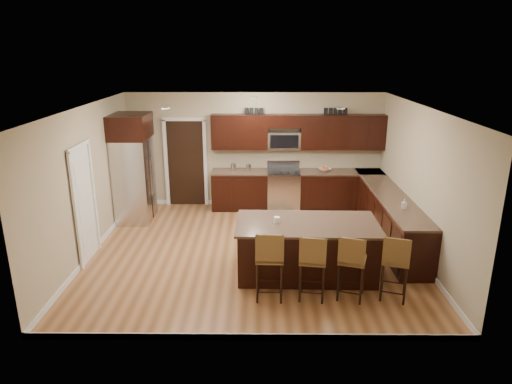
{
  "coord_description": "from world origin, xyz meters",
  "views": [
    {
      "loc": [
        0.11,
        -7.86,
        3.66
      ],
      "look_at": [
        0.05,
        0.4,
        1.05
      ],
      "focal_mm": 32.0,
      "sensor_mm": 36.0,
      "label": 1
    }
  ],
  "objects_px": {
    "stool_extra": "(396,260)",
    "refrigerator": "(133,167)",
    "range": "(283,189)",
    "island": "(306,250)",
    "stool_mid": "(313,260)",
    "stool_right": "(352,260)",
    "stool_left": "(270,258)"
  },
  "relations": [
    {
      "from": "range",
      "to": "island",
      "type": "xyz_separation_m",
      "value": [
        0.22,
        -3.31,
        -0.04
      ]
    },
    {
      "from": "stool_extra",
      "to": "refrigerator",
      "type": "bearing_deg",
      "value": 162.46
    },
    {
      "from": "refrigerator",
      "to": "stool_extra",
      "type": "relative_size",
      "value": 2.24
    },
    {
      "from": "stool_mid",
      "to": "stool_extra",
      "type": "bearing_deg",
      "value": 8.76
    },
    {
      "from": "range",
      "to": "stool_right",
      "type": "relative_size",
      "value": 1.06
    },
    {
      "from": "island",
      "to": "stool_mid",
      "type": "bearing_deg",
      "value": -88.52
    },
    {
      "from": "stool_mid",
      "to": "refrigerator",
      "type": "relative_size",
      "value": 0.45
    },
    {
      "from": "range",
      "to": "stool_extra",
      "type": "bearing_deg",
      "value": -70.65
    },
    {
      "from": "stool_right",
      "to": "stool_extra",
      "type": "distance_m",
      "value": 0.65
    },
    {
      "from": "stool_mid",
      "to": "stool_extra",
      "type": "height_order",
      "value": "stool_mid"
    },
    {
      "from": "island",
      "to": "refrigerator",
      "type": "relative_size",
      "value": 1.0
    },
    {
      "from": "island",
      "to": "stool_mid",
      "type": "xyz_separation_m",
      "value": [
        0.0,
        -0.84,
        0.23
      ]
    },
    {
      "from": "stool_right",
      "to": "stool_left",
      "type": "bearing_deg",
      "value": -161.9
    },
    {
      "from": "stool_left",
      "to": "range",
      "type": "bearing_deg",
      "value": 86.42
    },
    {
      "from": "stool_left",
      "to": "stool_mid",
      "type": "bearing_deg",
      "value": 2.45
    },
    {
      "from": "stool_mid",
      "to": "refrigerator",
      "type": "height_order",
      "value": "refrigerator"
    },
    {
      "from": "island",
      "to": "stool_extra",
      "type": "bearing_deg",
      "value": -32.95
    },
    {
      "from": "range",
      "to": "island",
      "type": "height_order",
      "value": "range"
    },
    {
      "from": "stool_right",
      "to": "refrigerator",
      "type": "bearing_deg",
      "value": 158.4
    },
    {
      "from": "stool_left",
      "to": "stool_mid",
      "type": "height_order",
      "value": "stool_left"
    },
    {
      "from": "stool_extra",
      "to": "island",
      "type": "bearing_deg",
      "value": 163.63
    },
    {
      "from": "stool_right",
      "to": "island",
      "type": "bearing_deg",
      "value": 142.76
    },
    {
      "from": "stool_left",
      "to": "stool_right",
      "type": "height_order",
      "value": "stool_left"
    },
    {
      "from": "range",
      "to": "stool_left",
      "type": "relative_size",
      "value": 1.0
    },
    {
      "from": "stool_left",
      "to": "refrigerator",
      "type": "bearing_deg",
      "value": 132.6
    },
    {
      "from": "island",
      "to": "stool_left",
      "type": "bearing_deg",
      "value": -125.68
    },
    {
      "from": "stool_left",
      "to": "stool_extra",
      "type": "bearing_deg",
      "value": 2.3
    },
    {
      "from": "refrigerator",
      "to": "stool_extra",
      "type": "distance_m",
      "value": 5.86
    },
    {
      "from": "stool_mid",
      "to": "range",
      "type": "bearing_deg",
      "value": 101.75
    },
    {
      "from": "island",
      "to": "stool_extra",
      "type": "xyz_separation_m",
      "value": [
        1.24,
        -0.84,
        0.23
      ]
    },
    {
      "from": "island",
      "to": "stool_extra",
      "type": "relative_size",
      "value": 2.25
    },
    {
      "from": "stool_right",
      "to": "stool_mid",
      "type": "bearing_deg",
      "value": -161.96
    }
  ]
}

